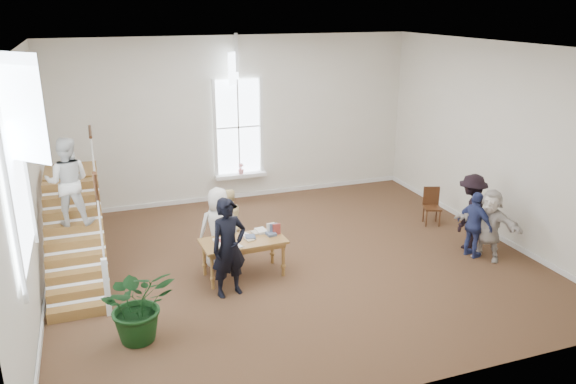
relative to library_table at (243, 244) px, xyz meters
name	(u,v)px	position (x,y,z in m)	size (l,w,h in m)	color
ground	(294,261)	(1.20, 0.27, -0.70)	(10.00, 10.00, 0.00)	#43271A
room_shell	(240,185)	(1.20, 4.67, -0.30)	(10.49, 10.00, 10.00)	beige
staircase	(71,203)	(-3.15, 1.02, 0.92)	(1.10, 4.10, 2.92)	brown
library_table	(243,244)	(0.00, 0.00, 0.00)	(1.71, 0.91, 0.85)	brown
police_officer	(229,248)	(-0.44, -0.65, 0.26)	(0.70, 0.46, 1.93)	black
elderly_woman	(219,228)	(-0.34, 0.60, 0.16)	(0.84, 0.55, 1.73)	silver
person_yellow	(228,222)	(-0.04, 1.10, 0.05)	(0.74, 0.57, 1.51)	#FAE09C
woman_cluster_a	(475,225)	(4.98, -0.80, 0.04)	(0.87, 0.36, 1.48)	navy
woman_cluster_b	(471,212)	(5.20, -0.35, 0.16)	(1.11, 0.64, 1.72)	black
woman_cluster_c	(489,225)	(5.20, -1.00, 0.09)	(1.46, 0.47, 1.58)	beige
floor_plant	(138,304)	(-2.20, -1.64, -0.05)	(1.18, 1.02, 1.31)	black
side_chair	(432,204)	(5.22, 1.20, -0.19)	(0.52, 0.52, 0.93)	#38230F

